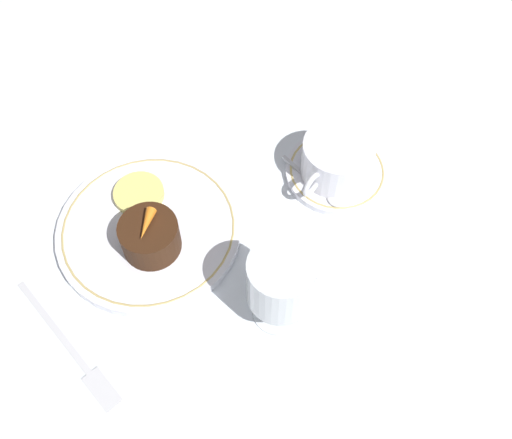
{
  "coord_description": "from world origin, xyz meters",
  "views": [
    {
      "loc": [
        0.21,
        0.3,
        0.66
      ],
      "look_at": [
        -0.09,
        0.06,
        0.04
      ],
      "focal_mm": 42.0,
      "sensor_mm": 36.0,
      "label": 1
    }
  ],
  "objects_px": {
    "dinner_plate": "(149,230)",
    "coffee_cup": "(337,158)",
    "wine_glass": "(281,284)",
    "fork": "(76,355)",
    "dessert_cake": "(150,237)"
  },
  "relations": [
    {
      "from": "dinner_plate",
      "to": "coffee_cup",
      "type": "relative_size",
      "value": 1.94
    },
    {
      "from": "coffee_cup",
      "to": "wine_glass",
      "type": "relative_size",
      "value": 1.04
    },
    {
      "from": "wine_glass",
      "to": "fork",
      "type": "relative_size",
      "value": 0.58
    },
    {
      "from": "dinner_plate",
      "to": "coffee_cup",
      "type": "distance_m",
      "value": 0.26
    },
    {
      "from": "coffee_cup",
      "to": "wine_glass",
      "type": "xyz_separation_m",
      "value": [
        0.2,
        0.06,
        0.04
      ]
    },
    {
      "from": "dessert_cake",
      "to": "wine_glass",
      "type": "bearing_deg",
      "value": 101.45
    },
    {
      "from": "dinner_plate",
      "to": "wine_glass",
      "type": "distance_m",
      "value": 0.21
    },
    {
      "from": "coffee_cup",
      "to": "fork",
      "type": "relative_size",
      "value": 0.6
    },
    {
      "from": "fork",
      "to": "wine_glass",
      "type": "bearing_deg",
      "value": 142.59
    },
    {
      "from": "dinner_plate",
      "to": "fork",
      "type": "distance_m",
      "value": 0.18
    },
    {
      "from": "wine_glass",
      "to": "fork",
      "type": "height_order",
      "value": "wine_glass"
    },
    {
      "from": "dinner_plate",
      "to": "dessert_cake",
      "type": "bearing_deg",
      "value": 55.68
    },
    {
      "from": "coffee_cup",
      "to": "fork",
      "type": "bearing_deg",
      "value": -11.54
    },
    {
      "from": "wine_glass",
      "to": "dinner_plate",
      "type": "bearing_deg",
      "value": -84.41
    },
    {
      "from": "dinner_plate",
      "to": "fork",
      "type": "bearing_deg",
      "value": 16.37
    }
  ]
}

